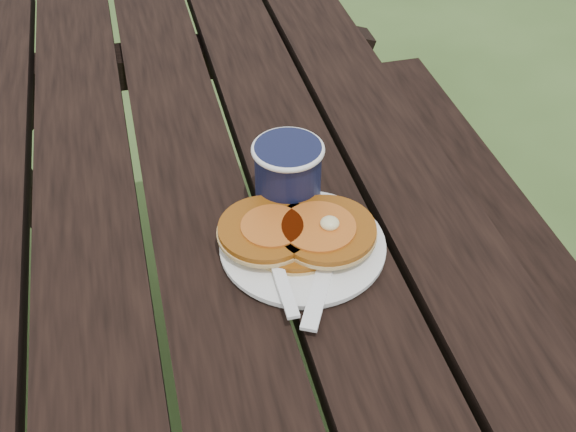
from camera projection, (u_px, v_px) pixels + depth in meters
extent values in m
cube|color=black|center=(212.00, 266.00, 0.93)|extent=(0.75, 1.80, 0.04)
cube|color=black|center=(546.00, 333.00, 1.23)|extent=(0.25, 1.80, 0.04)
cylinder|color=white|center=(303.00, 246.00, 0.92)|extent=(0.25, 0.25, 0.01)
cylinder|color=#964F11|center=(296.00, 237.00, 0.92)|extent=(0.12, 0.12, 0.01)
cylinder|color=#964F11|center=(266.00, 230.00, 0.91)|extent=(0.12, 0.12, 0.01)
cylinder|color=#964F11|center=(326.00, 230.00, 0.91)|extent=(0.13, 0.13, 0.01)
cylinder|color=#AA5018|center=(319.00, 226.00, 0.90)|extent=(0.09, 0.09, 0.00)
ellipsoid|color=#F4E59E|center=(330.00, 223.00, 0.90)|extent=(0.02, 0.02, 0.02)
cube|color=white|center=(324.00, 274.00, 0.87)|extent=(0.10, 0.17, 0.00)
cylinder|color=#121636|center=(288.00, 175.00, 0.96)|extent=(0.09, 0.09, 0.09)
torus|color=white|center=(288.00, 149.00, 0.93)|extent=(0.10, 0.10, 0.01)
cylinder|color=black|center=(288.00, 150.00, 0.93)|extent=(0.08, 0.08, 0.01)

